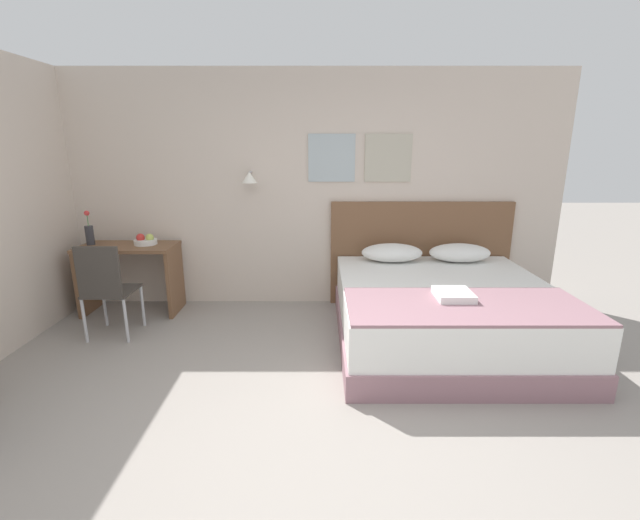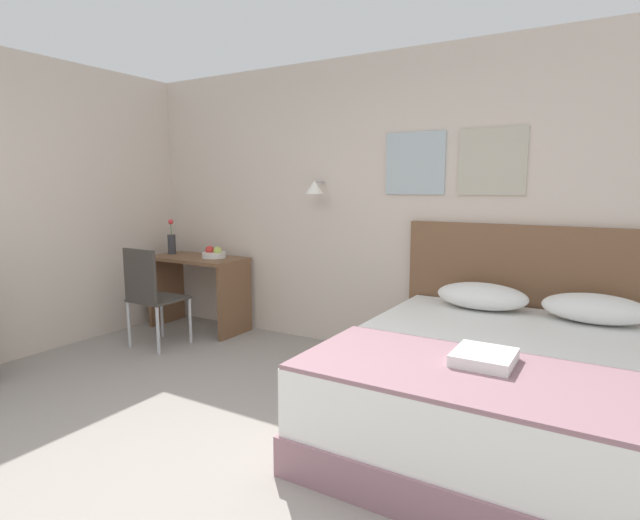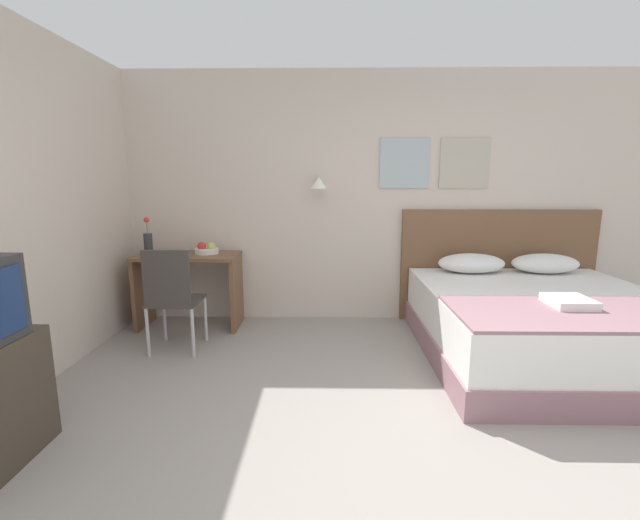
{
  "view_description": "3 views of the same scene",
  "coord_description": "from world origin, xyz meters",
  "views": [
    {
      "loc": [
        0.22,
        -2.25,
        1.83
      ],
      "look_at": [
        0.21,
        1.66,
        0.78
      ],
      "focal_mm": 24.0,
      "sensor_mm": 36.0,
      "label": 1
    },
    {
      "loc": [
        1.86,
        -1.45,
        1.51
      ],
      "look_at": [
        0.12,
        1.45,
        1.01
      ],
      "focal_mm": 28.0,
      "sensor_mm": 36.0,
      "label": 2
    },
    {
      "loc": [
        -0.46,
        -1.99,
        1.52
      ],
      "look_at": [
        -0.53,
        1.75,
        0.82
      ],
      "focal_mm": 24.0,
      "sensor_mm": 36.0,
      "label": 3
    }
  ],
  "objects": [
    {
      "name": "pillow_left",
      "position": [
        1.02,
        2.34,
        0.69
      ],
      "size": [
        0.67,
        0.39,
        0.2
      ],
      "color": "white",
      "rests_on": "bed"
    },
    {
      "name": "desk_chair",
      "position": [
        -1.83,
        1.61,
        0.55
      ],
      "size": [
        0.44,
        0.44,
        0.95
      ],
      "color": "#3D3833",
      "rests_on": "ground_plane"
    },
    {
      "name": "headboard",
      "position": [
        1.39,
        2.61,
        0.61
      ],
      "size": [
        2.09,
        0.06,
        1.22
      ],
      "color": "brown",
      "rests_on": "ground_plane"
    },
    {
      "name": "fruit_bowl",
      "position": [
        -1.71,
        2.37,
        0.82
      ],
      "size": [
        0.24,
        0.24,
        0.12
      ],
      "color": "silver",
      "rests_on": "desk"
    },
    {
      "name": "flower_vase",
      "position": [
        -2.31,
        2.35,
        0.9
      ],
      "size": [
        0.09,
        0.09,
        0.38
      ],
      "color": "#333338",
      "rests_on": "desk"
    },
    {
      "name": "folded_towel_near_foot",
      "position": [
        1.32,
        1.08,
        0.64
      ],
      "size": [
        0.29,
        0.31,
        0.06
      ],
      "color": "white",
      "rests_on": "throw_blanket"
    },
    {
      "name": "pillow_right",
      "position": [
        1.77,
        2.34,
        0.69
      ],
      "size": [
        0.67,
        0.39,
        0.2
      ],
      "color": "white",
      "rests_on": "bed"
    },
    {
      "name": "desk",
      "position": [
        -1.9,
        2.32,
        0.52
      ],
      "size": [
        1.03,
        0.52,
        0.77
      ],
      "color": "brown",
      "rests_on": "ground_plane"
    },
    {
      "name": "bed",
      "position": [
        1.39,
        1.54,
        0.29
      ],
      "size": [
        1.97,
        2.08,
        0.59
      ],
      "color": "gray",
      "rests_on": "ground_plane"
    },
    {
      "name": "ground_plane",
      "position": [
        0.0,
        0.0,
        0.0
      ],
      "size": [
        24.0,
        24.0,
        0.0
      ],
      "primitive_type": "plane",
      "color": "gray"
    },
    {
      "name": "throw_blanket",
      "position": [
        1.39,
        0.94,
        0.6
      ],
      "size": [
        1.91,
        0.83,
        0.02
      ],
      "color": "gray",
      "rests_on": "bed"
    },
    {
      "name": "wall_back",
      "position": [
        0.01,
        2.67,
        1.33
      ],
      "size": [
        5.99,
        0.31,
        2.65
      ],
      "color": "beige",
      "rests_on": "ground_plane"
    }
  ]
}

